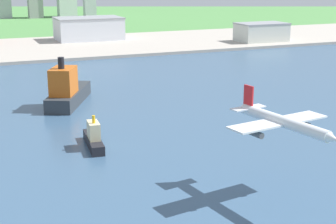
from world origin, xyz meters
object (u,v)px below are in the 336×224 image
object	(u,v)px
airplane_landing	(282,122)
warehouse_annex	(261,32)
container_barge	(67,91)
warehouse_main	(89,28)
tugboat_small	(94,138)

from	to	relation	value
airplane_landing	warehouse_annex	world-z (taller)	airplane_landing
container_barge	warehouse_annex	bearing A→B (deg)	36.55
container_barge	warehouse_main	size ratio (longest dim) A/B	0.76
tugboat_small	warehouse_main	xyz separation A→B (m)	(73.08, 299.26, 9.23)
container_barge	tugboat_small	xyz separation A→B (m)	(-4.17, -67.84, -3.54)
airplane_landing	tugboat_small	size ratio (longest dim) A/B	1.54
airplane_landing	warehouse_annex	size ratio (longest dim) A/B	0.82
warehouse_main	warehouse_annex	bearing A→B (deg)	-26.75
airplane_landing	tugboat_small	bearing A→B (deg)	120.90
airplane_landing	tugboat_small	distance (m)	78.01
container_barge	tugboat_small	distance (m)	68.06
tugboat_small	warehouse_annex	size ratio (longest dim) A/B	0.53
tugboat_small	warehouse_annex	distance (m)	314.21
tugboat_small	warehouse_main	size ratio (longest dim) A/B	0.40
tugboat_small	warehouse_main	world-z (taller)	warehouse_main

